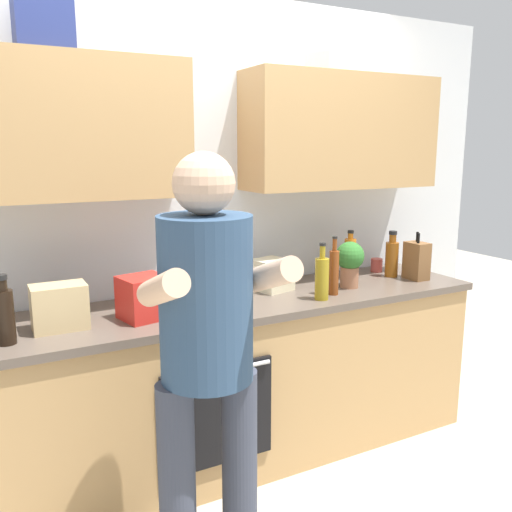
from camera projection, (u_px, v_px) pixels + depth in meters
The scene contains 16 objects.
ground_plane at pixel (234, 457), 3.03m from camera, with size 12.00×12.00×0.00m, color #B2A893.
back_wall_unit at pixel (210, 182), 2.97m from camera, with size 4.00×0.38×2.50m.
counter at pixel (234, 381), 2.94m from camera, with size 2.84×0.67×0.90m.
person_standing at pixel (207, 343), 1.99m from camera, with size 0.49×0.45×1.68m.
bottle_vinegar at pixel (334, 271), 2.95m from camera, with size 0.05×0.05×0.32m.
bottle_juice at pixel (350, 258), 3.30m from camera, with size 0.07×0.07×0.30m.
bottle_soy at pixel (5, 315), 2.21m from camera, with size 0.08×0.08×0.29m.
bottle_syrup at pixel (392, 257), 3.37m from camera, with size 0.08×0.08×0.29m.
bottle_oil at pixel (322, 277), 2.86m from camera, with size 0.07×0.07×0.30m.
cup_ceramic at pixel (377, 265), 3.51m from camera, with size 0.07×0.07×0.08m, color #BF4C47.
mixing_bowl at pixel (214, 293), 2.86m from camera, with size 0.24×0.24×0.08m, color silver.
knife_block at pixel (417, 261), 3.30m from camera, with size 0.10×0.14×0.29m.
potted_herb at pixel (350, 261), 3.10m from camera, with size 0.16×0.16×0.27m.
grocery_bag_crisps at pixel (144, 297), 2.55m from camera, with size 0.20×0.19×0.20m, color red.
grocery_bag_bread at pixel (59, 307), 2.40m from camera, with size 0.23×0.15×0.20m, color tan.
grocery_bag_rice at pixel (272, 275), 3.06m from camera, with size 0.18×0.19×0.17m, color beige.
Camera 1 is at (-1.18, -2.49, 1.69)m, focal length 38.32 mm.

